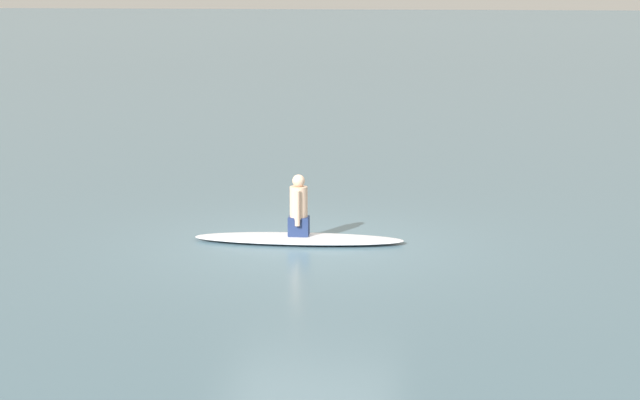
{
  "coord_description": "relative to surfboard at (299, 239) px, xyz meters",
  "views": [
    {
      "loc": [
        -3.56,
        15.12,
        3.6
      ],
      "look_at": [
        -0.03,
        -0.57,
        0.56
      ],
      "focal_mm": 62.42,
      "sensor_mm": 36.0,
      "label": 1
    }
  ],
  "objects": [
    {
      "name": "ground_plane",
      "position": [
        -0.2,
        0.19,
        -0.05
      ],
      "size": [
        400.0,
        400.0,
        0.0
      ],
      "primitive_type": "plane",
      "color": "slate"
    },
    {
      "name": "person_paddler",
      "position": [
        0.0,
        0.0,
        0.46
      ],
      "size": [
        0.32,
        0.39,
        0.9
      ],
      "rotation": [
        0.0,
        0.0,
        -3.02
      ],
      "color": "navy",
      "rests_on": "surfboard"
    },
    {
      "name": "surfboard",
      "position": [
        0.0,
        0.0,
        0.0
      ],
      "size": [
        3.13,
        1.11,
        0.1
      ],
      "primitive_type": "ellipsoid",
      "rotation": [
        0.0,
        0.0,
        -3.02
      ],
      "color": "white",
      "rests_on": "ground"
    }
  ]
}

